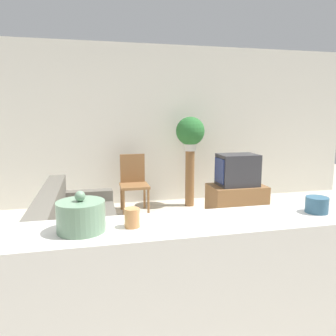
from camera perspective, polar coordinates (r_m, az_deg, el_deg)
The scene contains 12 objects.
ground_plane at distance 2.72m, azimuth -5.32°, elevation -25.61°, with size 14.00×14.00×0.00m, color beige.
wall_back at distance 5.65m, azimuth -10.39°, elevation 7.27°, with size 9.00×0.06×2.70m.
couch at distance 3.69m, azimuth -15.69°, elevation -11.32°, with size 0.80×1.98×0.76m.
tv_stand at distance 5.03m, azimuth 11.82°, elevation -5.75°, with size 0.81×0.52×0.50m.
television at distance 4.92m, azimuth 11.95°, elevation -0.32°, with size 0.57×0.41×0.47m.
wooden_chair at distance 5.25m, azimuth -6.01°, elevation -2.17°, with size 0.44×0.44×0.91m.
plant_stand at distance 5.54m, azimuth 3.81°, elevation -1.82°, with size 0.15×0.15×0.94m.
potted_plant at distance 5.44m, azimuth 3.90°, elevation 6.30°, with size 0.47×0.47×0.56m.
foreground_counter at distance 2.03m, azimuth -3.35°, elevation -22.88°, with size 2.50×0.44×0.96m.
decorative_bowl at distance 1.77m, azimuth -14.91°, elevation -8.07°, with size 0.25×0.25×0.21m.
candle_jar at distance 1.79m, azimuth -6.28°, elevation -8.60°, with size 0.08×0.08×0.10m.
coffee_tin at distance 2.22m, azimuth 24.49°, elevation -5.85°, with size 0.14×0.14×0.10m.
Camera 1 is at (-0.28, -2.21, 1.57)m, focal length 35.00 mm.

